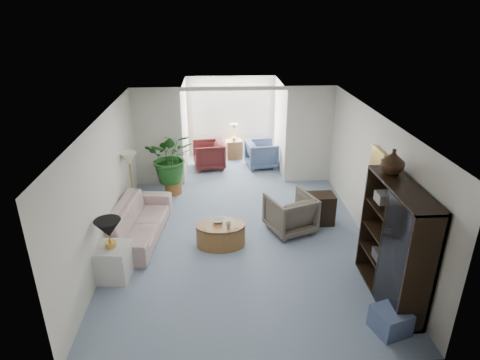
{
  "coord_description": "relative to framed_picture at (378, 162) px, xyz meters",
  "views": [
    {
      "loc": [
        -0.44,
        -6.88,
        4.33
      ],
      "look_at": [
        0.0,
        0.6,
        1.1
      ],
      "focal_mm": 30.77,
      "sensor_mm": 36.0,
      "label": 1
    }
  ],
  "objects": [
    {
      "name": "coffee_table",
      "position": [
        -2.87,
        0.08,
        -1.47
      ],
      "size": [
        1.02,
        1.02,
        0.45
      ],
      "primitive_type": "cylinder",
      "rotation": [
        0.0,
        0.0,
        0.08
      ],
      "color": "#926135",
      "rests_on": "ground"
    },
    {
      "name": "sofa",
      "position": [
        -4.5,
        0.52,
        -1.37
      ],
      "size": [
        1.14,
        2.37,
        0.67
      ],
      "primitive_type": "imported",
      "rotation": [
        0.0,
        0.0,
        1.46
      ],
      "color": "beige",
      "rests_on": "ground"
    },
    {
      "name": "house_plant",
      "position": [
        -4.0,
        2.53,
        -0.74
      ],
      "size": [
        1.14,
        0.99,
        1.27
      ],
      "primitive_type": "imported",
      "color": "#21571E",
      "rests_on": "plant_pot"
    },
    {
      "name": "sunroom_chair_maroon",
      "position": [
        -3.14,
        4.18,
        -1.32
      ],
      "size": [
        0.95,
        0.93,
        0.77
      ],
      "primitive_type": "imported",
      "rotation": [
        0.0,
        0.0,
        -1.43
      ],
      "color": "#501C1B",
      "rests_on": "ground"
    },
    {
      "name": "window_blinds",
      "position": [
        -2.46,
        5.25,
        -0.3
      ],
      "size": [
        2.2,
        0.02,
        1.5
      ],
      "primitive_type": "cube",
      "color": "white"
    },
    {
      "name": "side_table_dark",
      "position": [
        -0.74,
        0.86,
        -1.37
      ],
      "size": [
        0.56,
        0.45,
        0.65
      ],
      "primitive_type": "cube",
      "rotation": [
        0.0,
        0.0,
        0.03
      ],
      "color": "black",
      "rests_on": "ground"
    },
    {
      "name": "entertainment_cabinet",
      "position": [
        -0.23,
        -1.57,
        -0.74
      ],
      "size": [
        0.46,
        1.73,
        1.92
      ],
      "primitive_type": "cube",
      "color": "black",
      "rests_on": "ground"
    },
    {
      "name": "sunroom_table",
      "position": [
        -2.39,
        4.93,
        -1.42
      ],
      "size": [
        0.51,
        0.42,
        0.56
      ],
      "primitive_type": "cube",
      "rotation": [
        0.0,
        0.0,
        0.14
      ],
      "color": "#926135",
      "rests_on": "ground"
    },
    {
      "name": "plant_pot",
      "position": [
        -4.0,
        2.53,
        -1.54
      ],
      "size": [
        0.4,
        0.4,
        0.32
      ],
      "primitive_type": "cylinder",
      "color": "#93582A",
      "rests_on": "ground"
    },
    {
      "name": "ottoman",
      "position": [
        -0.49,
        -2.34,
        -1.52
      ],
      "size": [
        0.57,
        0.57,
        0.36
      ],
      "primitive_type": "cube",
      "rotation": [
        0.0,
        0.0,
        0.31
      ],
      "color": "slate",
      "rests_on": "ground"
    },
    {
      "name": "table_lamp",
      "position": [
        -4.7,
        -0.83,
        -0.75
      ],
      "size": [
        0.44,
        0.44,
        0.3
      ],
      "primitive_type": "cone",
      "color": "black",
      "rests_on": "end_table"
    },
    {
      "name": "window_pane",
      "position": [
        -2.46,
        5.28,
        -0.3
      ],
      "size": [
        2.2,
        0.02,
        1.5
      ],
      "primitive_type": "cube",
      "color": "white"
    },
    {
      "name": "floor",
      "position": [
        -2.46,
        0.1,
        -1.7
      ],
      "size": [
        6.0,
        6.0,
        0.0
      ],
      "primitive_type": "plane",
      "color": "#7C92A4",
      "rests_on": "ground"
    },
    {
      "name": "cabinet_urn",
      "position": [
        -0.23,
        -1.07,
        0.41
      ],
      "size": [
        0.37,
        0.37,
        0.39
      ],
      "primitive_type": "imported",
      "color": "#301D10",
      "rests_on": "entertainment_cabinet"
    },
    {
      "name": "end_table",
      "position": [
        -4.7,
        -0.83,
        -1.4
      ],
      "size": [
        0.61,
        0.61,
        0.6
      ],
      "primitive_type": "cube",
      "rotation": [
        0.0,
        0.0,
        -0.11
      ],
      "color": "silver",
      "rests_on": "ground"
    },
    {
      "name": "shelf_clutter",
      "position": [
        -0.28,
        -1.68,
        -0.61
      ],
      "size": [
        0.3,
        1.15,
        1.06
      ],
      "color": "#292623",
      "rests_on": "entertainment_cabinet"
    },
    {
      "name": "back_pier_right",
      "position": [
        -0.56,
        3.1,
        -0.45
      ],
      "size": [
        1.2,
        0.12,
        2.5
      ],
      "primitive_type": "cube",
      "color": "silver",
      "rests_on": "ground"
    },
    {
      "name": "sunroom_chair_blue",
      "position": [
        -1.64,
        4.18,
        -1.32
      ],
      "size": [
        0.94,
        0.92,
        0.76
      ],
      "primitive_type": "imported",
      "rotation": [
        0.0,
        0.0,
        1.71
      ],
      "color": "slate",
      "rests_on": "ground"
    },
    {
      "name": "back_header",
      "position": [
        -2.46,
        3.1,
        0.75
      ],
      "size": [
        2.6,
        0.12,
        0.1
      ],
      "primitive_type": "cube",
      "color": "silver",
      "rests_on": "back_pier_left"
    },
    {
      "name": "floor_lamp",
      "position": [
        -4.8,
        1.63,
        -0.45
      ],
      "size": [
        0.36,
        0.36,
        0.28
      ],
      "primitive_type": "cone",
      "color": "beige",
      "rests_on": "ground"
    },
    {
      "name": "wingback_chair",
      "position": [
        -1.44,
        0.56,
        -1.3
      ],
      "size": [
        1.12,
        1.13,
        0.8
      ],
      "primitive_type": "imported",
      "rotation": [
        0.0,
        0.0,
        3.52
      ],
      "color": "#655D50",
      "rests_on": "ground"
    },
    {
      "name": "back_pier_left",
      "position": [
        -4.36,
        3.1,
        -0.45
      ],
      "size": [
        1.2,
        0.12,
        2.5
      ],
      "primitive_type": "cube",
      "color": "silver",
      "rests_on": "ground"
    },
    {
      "name": "coffee_cup",
      "position": [
        -2.72,
        -0.02,
        -1.2
      ],
      "size": [
        0.11,
        0.11,
        0.09
      ],
      "primitive_type": "imported",
      "rotation": [
        0.0,
        0.0,
        0.08
      ],
      "color": "#B3B19D",
      "rests_on": "coffee_table"
    },
    {
      "name": "coffee_bowl",
      "position": [
        -2.92,
        0.18,
        -1.22
      ],
      "size": [
        0.23,
        0.23,
        0.05
      ],
      "primitive_type": "imported",
      "rotation": [
        0.0,
        0.0,
        0.08
      ],
      "color": "beige",
      "rests_on": "coffee_table"
    },
    {
      "name": "framed_picture",
      "position": [
        0.0,
        0.0,
        0.0
      ],
      "size": [
        0.04,
        0.5,
        0.4
      ],
      "primitive_type": "cube",
      "color": "#AEA08B"
    },
    {
      "name": "sunroom_floor",
      "position": [
        -2.46,
        4.2,
        -1.7
      ],
      "size": [
        2.6,
        2.6,
        0.0
      ],
      "primitive_type": "plane",
      "color": "#7C92A4",
      "rests_on": "ground"
    }
  ]
}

